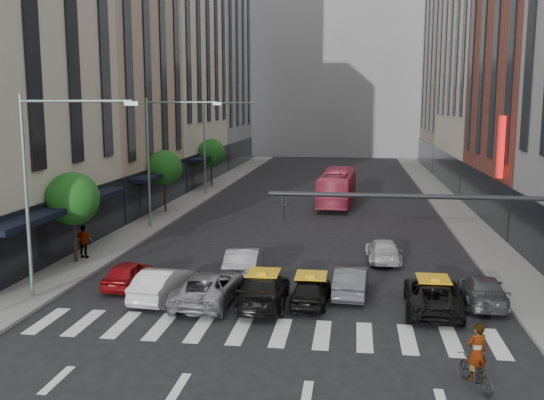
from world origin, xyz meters
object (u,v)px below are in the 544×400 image
at_px(taxi_left, 264,289).
at_px(pedestrian_far, 84,242).
at_px(taxi_center, 311,290).
at_px(car_white_front, 163,283).
at_px(streetlamp_mid, 161,145).
at_px(streetlamp_far, 214,134).
at_px(car_red, 129,274).
at_px(streetlamp_near, 45,170).
at_px(motorcycle, 476,372).
at_px(bus, 337,187).

height_order(taxi_left, pedestrian_far, pedestrian_far).
bearing_deg(taxi_center, car_white_front, 4.61).
bearing_deg(streetlamp_mid, streetlamp_far, 90.00).
bearing_deg(car_red, streetlamp_near, 44.20).
distance_m(car_red, taxi_left, 7.11).
height_order(motorcycle, pedestrian_far, pedestrian_far).
distance_m(car_red, motorcycle, 16.93).
bearing_deg(taxi_center, pedestrian_far, -20.13).
distance_m(streetlamp_far, car_white_front, 31.91).
bearing_deg(taxi_left, streetlamp_mid, -60.30).
distance_m(streetlamp_mid, motorcycle, 28.61).
height_order(streetlamp_far, pedestrian_far, streetlamp_far).
bearing_deg(car_white_front, pedestrian_far, -36.48).
bearing_deg(motorcycle, taxi_center, -72.54).
xyz_separation_m(car_white_front, bus, (7.03, 27.32, 0.82)).
bearing_deg(pedestrian_far, streetlamp_mid, -96.98).
distance_m(car_white_front, pedestrian_far, 8.80).
bearing_deg(taxi_left, taxi_center, -170.94).
bearing_deg(streetlamp_far, taxi_center, -69.57).
height_order(streetlamp_near, taxi_left, streetlamp_near).
bearing_deg(streetlamp_mid, motorcycle, -52.27).
xyz_separation_m(streetlamp_mid, car_red, (2.64, -13.56, -5.26)).
distance_m(car_white_front, motorcycle, 14.25).
relative_size(streetlamp_mid, car_white_front, 2.08).
bearing_deg(motorcycle, streetlamp_mid, -72.83).
distance_m(bus, motorcycle, 34.85).
bearing_deg(pedestrian_far, taxi_left, 153.99).
distance_m(streetlamp_mid, bus, 17.58).
xyz_separation_m(streetlamp_mid, taxi_center, (11.55, -15.00, -5.25)).
relative_size(streetlamp_mid, motorcycle, 4.75).
xyz_separation_m(streetlamp_far, motorcycle, (17.19, -38.22, -5.41)).
xyz_separation_m(taxi_center, motorcycle, (5.64, -7.21, -0.15)).
distance_m(streetlamp_far, pedestrian_far, 25.69).
bearing_deg(car_white_front, motorcycle, 156.06).
distance_m(streetlamp_far, motorcycle, 42.25).
relative_size(streetlamp_mid, taxi_left, 1.79).
height_order(taxi_center, pedestrian_far, pedestrian_far).
relative_size(motorcycle, pedestrian_far, 1.01).
height_order(car_white_front, motorcycle, car_white_front).
xyz_separation_m(streetlamp_near, car_red, (2.64, 2.44, -5.26)).
bearing_deg(car_white_front, streetlamp_mid, -66.25).
relative_size(taxi_center, pedestrian_far, 2.02).
relative_size(streetlamp_far, bus, 0.82).
height_order(streetlamp_far, car_red, streetlamp_far).
xyz_separation_m(streetlamp_near, taxi_center, (11.55, 1.00, -5.25)).
distance_m(car_red, bus, 27.38).
bearing_deg(bus, car_white_front, 78.79).
relative_size(taxi_left, pedestrian_far, 2.67).
distance_m(streetlamp_near, car_white_front, 7.15).
bearing_deg(taxi_left, streetlamp_near, 1.60).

